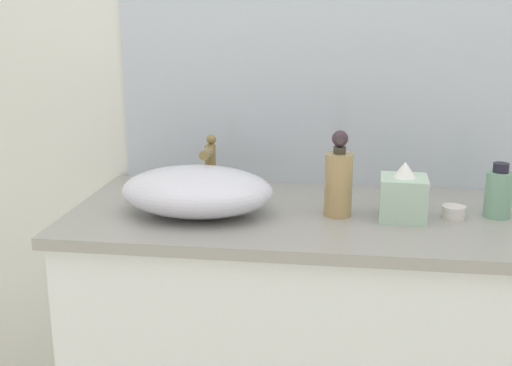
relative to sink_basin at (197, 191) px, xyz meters
name	(u,v)px	position (x,y,z in m)	size (l,w,h in m)	color
bathroom_wall_rear	(335,48)	(0.34, 0.40, 0.35)	(6.00, 0.06, 2.60)	silver
vanity_counter	(309,358)	(0.30, 0.06, -0.51)	(1.30, 0.60, 0.89)	white
wall_mirror_panel	(322,16)	(0.30, 0.36, 0.44)	(1.23, 0.01, 1.01)	#B2BCC6
sink_basin	(197,191)	(0.00, 0.00, 0.00)	(0.40, 0.29, 0.13)	silver
faucet	(210,163)	(0.00, 0.16, 0.04)	(0.03, 0.12, 0.18)	olive
soap_dispenser	(339,180)	(0.37, 0.04, 0.03)	(0.07, 0.07, 0.23)	tan
lotion_bottle	(498,193)	(0.78, 0.09, 0.00)	(0.07, 0.07, 0.14)	#74A283
tissue_box	(403,195)	(0.54, 0.03, 0.00)	(0.12, 0.12, 0.15)	#A9C9B0
candle_jar	(454,212)	(0.67, 0.06, -0.05)	(0.06, 0.06, 0.03)	silver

